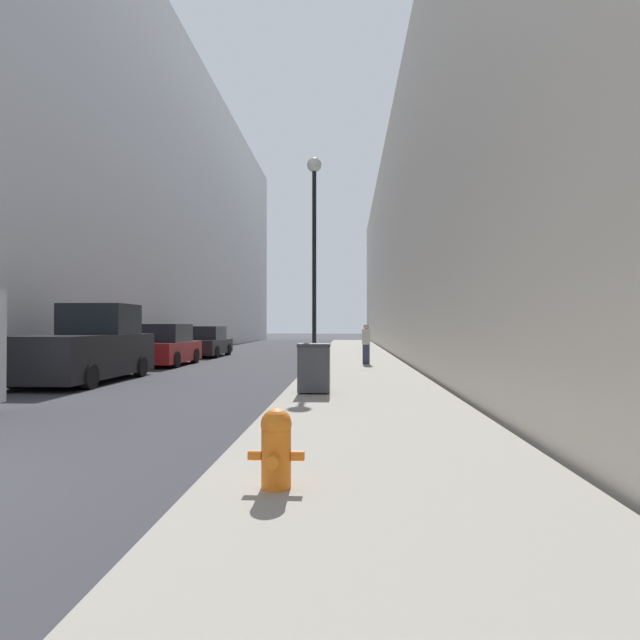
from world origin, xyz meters
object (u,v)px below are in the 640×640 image
at_px(parked_sedan_near, 166,347).
at_px(parked_sedan_far, 207,343).
at_px(pickup_truck, 87,349).
at_px(pedestrian_on_sidewalk, 366,344).
at_px(trash_bin, 314,367).
at_px(lamppost, 314,233).
at_px(fire_hydrant, 276,446).

relative_size(parked_sedan_near, parked_sedan_far, 0.96).
bearing_deg(parked_sedan_near, pickup_truck, -91.02).
bearing_deg(parked_sedan_far, pedestrian_on_sidewalk, -39.96).
bearing_deg(pedestrian_on_sidewalk, trash_bin, -99.95).
height_order(trash_bin, pickup_truck, pickup_truck).
height_order(parked_sedan_near, pedestrian_on_sidewalk, pedestrian_on_sidewalk).
bearing_deg(parked_sedan_far, lamppost, -59.72).
distance_m(pickup_truck, parked_sedan_near, 5.92).
distance_m(fire_hydrant, parked_sedan_far, 22.32).
relative_size(lamppost, pickup_truck, 1.29).
relative_size(parked_sedan_near, pedestrian_on_sidewalk, 2.65).
bearing_deg(pickup_truck, pedestrian_on_sidewalk, 31.66).
bearing_deg(pedestrian_on_sidewalk, pickup_truck, -148.34).
height_order(fire_hydrant, pickup_truck, pickup_truck).
xyz_separation_m(fire_hydrant, pickup_truck, (-6.83, 9.49, 0.42)).
bearing_deg(pickup_truck, lamppost, 8.10).
bearing_deg(pickup_truck, fire_hydrant, -54.26).
bearing_deg(trash_bin, parked_sedan_near, 126.26).
height_order(lamppost, parked_sedan_far, lamppost).
xyz_separation_m(fire_hydrant, parked_sedan_near, (-6.73, 15.41, 0.24)).
height_order(parked_sedan_far, pedestrian_on_sidewalk, pedestrian_on_sidewalk).
relative_size(fire_hydrant, lamppost, 0.11).
height_order(pickup_truck, parked_sedan_near, pickup_truck).
relative_size(lamppost, parked_sedan_near, 1.60).
xyz_separation_m(pickup_truck, parked_sedan_near, (0.11, 5.91, -0.18)).
bearing_deg(lamppost, parked_sedan_near, 141.98).
relative_size(lamppost, parked_sedan_far, 1.53).
distance_m(trash_bin, pedestrian_on_sidewalk, 8.33).
bearing_deg(fire_hydrant, parked_sedan_near, 113.58).
xyz_separation_m(fire_hydrant, parked_sedan_far, (-6.70, 21.29, 0.20)).
xyz_separation_m(fire_hydrant, pedestrian_on_sidewalk, (1.36, 14.55, 0.40)).
relative_size(fire_hydrant, parked_sedan_far, 0.17).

